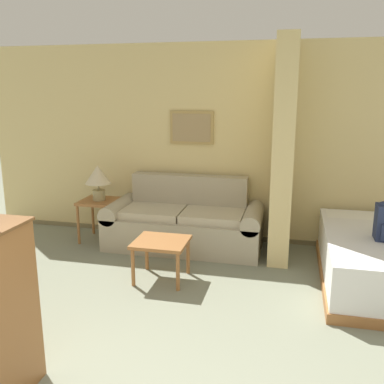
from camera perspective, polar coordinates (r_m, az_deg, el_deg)
wall_back at (r=5.72m, az=5.19°, el=6.31°), size 7.00×0.16×2.60m
wall_partition_pillar at (r=5.18m, az=12.13°, el=5.36°), size 0.24×0.87×2.60m
couch at (r=5.57m, az=-1.00°, el=-4.11°), size 2.01×0.84×0.90m
coffee_table at (r=4.60m, az=-4.14°, el=-7.20°), size 0.56×0.52×0.44m
side_table at (r=5.89m, az=-12.23°, el=-1.85°), size 0.49×0.49×0.56m
table_lamp at (r=5.80m, az=-12.42°, el=2.00°), size 0.35×0.35×0.47m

